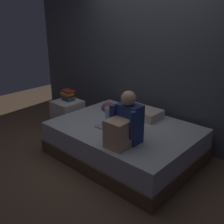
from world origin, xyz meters
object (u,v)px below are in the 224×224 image
nightstand (68,116)px  laptop (110,123)px  person_sitting (125,125)px  pillow (143,113)px  clothes_pile (108,107)px  bed (124,141)px  book_stack (68,95)px

nightstand → laptop: bearing=-8.1°
person_sitting → pillow: person_sitting is taller
pillow → person_sitting: bearing=-67.4°
person_sitting → clothes_pile: (-0.93, 0.70, -0.19)m
clothes_pile → bed: bearing=-26.1°
nightstand → person_sitting: (1.63, -0.41, 0.45)m
nightstand → pillow: bearing=19.3°
pillow → bed: bearing=-87.3°
laptop → book_stack: 1.23m
bed → book_stack: bearing=177.8°
person_sitting → laptop: 0.55m
nightstand → person_sitting: bearing=-14.1°
nightstand → pillow: pillow is taller
person_sitting → laptop: person_sitting is taller
pillow → laptop: bearing=-99.5°
nightstand → laptop: size_ratio=1.71×
bed → book_stack: book_stack is taller
nightstand → clothes_pile: (0.71, 0.29, 0.26)m
laptop → book_stack: bearing=169.9°
bed → laptop: bearing=-127.1°
person_sitting → pillow: bearing=112.6°
bed → clothes_pile: (-0.59, 0.29, 0.30)m
pillow → book_stack: size_ratio=2.52×
book_stack → pillow: bearing=16.9°
laptop → book_stack: (-1.21, 0.22, 0.11)m
nightstand → pillow: size_ratio=0.98×
book_stack → person_sitting: bearing=-15.3°
person_sitting → book_stack: size_ratio=2.95×
bed → nightstand: (-1.30, 0.00, 0.04)m
nightstand → pillow: 1.38m
book_stack → clothes_pile: book_stack is taller
pillow → clothes_pile: bearing=-164.3°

